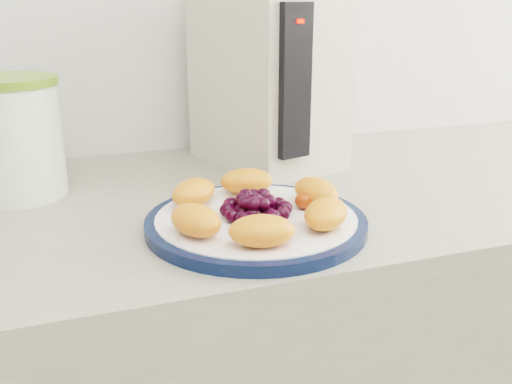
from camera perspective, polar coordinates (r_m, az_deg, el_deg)
name	(u,v)px	position (r m, az deg, el deg)	size (l,w,h in m)	color
plate_rim	(256,223)	(0.74, 0.00, -3.11)	(0.29, 0.29, 0.01)	#0B193B
plate_face	(256,222)	(0.74, 0.00, -3.04)	(0.26, 0.26, 0.02)	white
canister	(14,142)	(0.92, -23.04, 4.64)	(0.14, 0.14, 0.17)	#386F1A
canister_lid	(6,81)	(0.91, -23.76, 10.13)	(0.14, 0.14, 0.01)	olive
appliance_body	(268,75)	(1.02, 1.16, 11.65)	(0.18, 0.25, 0.32)	beige
appliance_panel	(294,82)	(0.89, 3.87, 10.87)	(0.05, 0.02, 0.24)	black
appliance_led	(300,21)	(0.88, 4.43, 16.67)	(0.01, 0.01, 0.01)	#FF0C05
fruit_plate	(258,204)	(0.73, 0.24, -1.19)	(0.25, 0.25, 0.04)	orange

